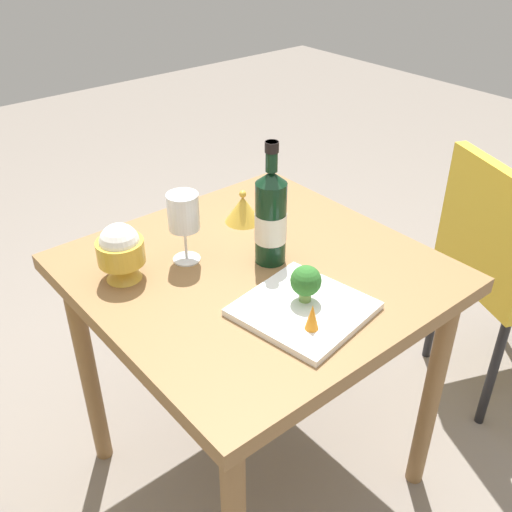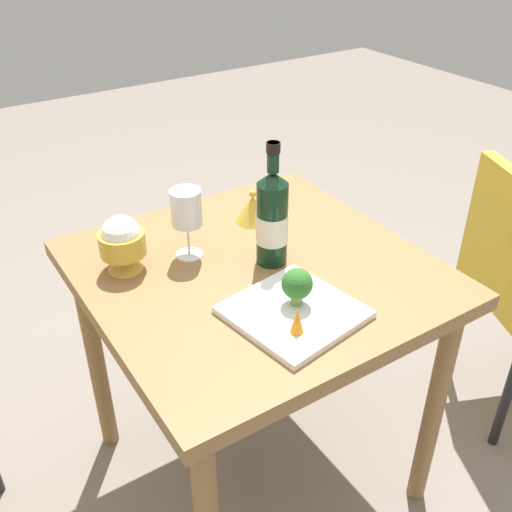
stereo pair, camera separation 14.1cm
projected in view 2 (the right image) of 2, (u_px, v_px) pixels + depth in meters
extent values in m
plane|color=gray|center=(256.00, 465.00, 1.82)|extent=(8.00, 8.00, 0.00)
cube|color=olive|center=(256.00, 273.00, 1.44)|extent=(0.80, 0.80, 0.04)
cylinder|color=olive|center=(434.00, 410.00, 1.55)|extent=(0.05, 0.05, 0.70)
cylinder|color=olive|center=(285.00, 286.00, 2.03)|extent=(0.05, 0.05, 0.70)
cylinder|color=olive|center=(96.00, 358.00, 1.72)|extent=(0.05, 0.05, 0.70)
cube|color=gold|center=(508.00, 243.00, 1.69)|extent=(0.38, 0.19, 0.40)
cylinder|color=black|center=(457.00, 324.00, 2.06)|extent=(0.03, 0.03, 0.43)
cylinder|color=black|center=(508.00, 394.00, 1.78)|extent=(0.03, 0.03, 0.43)
cylinder|color=black|center=(272.00, 224.00, 1.39)|extent=(0.07, 0.08, 0.21)
cone|color=black|center=(273.00, 178.00, 1.33)|extent=(0.07, 0.08, 0.03)
cylinder|color=black|center=(273.00, 157.00, 1.30)|extent=(0.03, 0.03, 0.07)
cylinder|color=black|center=(273.00, 148.00, 1.29)|extent=(0.03, 0.03, 0.02)
cylinder|color=silver|center=(272.00, 228.00, 1.40)|extent=(0.08, 0.08, 0.07)
cylinder|color=white|center=(190.00, 255.00, 1.47)|extent=(0.07, 0.07, 0.00)
cylinder|color=white|center=(188.00, 239.00, 1.44)|extent=(0.01, 0.01, 0.08)
cylinder|color=white|center=(186.00, 208.00, 1.40)|extent=(0.08, 0.08, 0.09)
cone|color=gold|center=(125.00, 261.00, 1.41)|extent=(0.08, 0.08, 0.04)
cylinder|color=gold|center=(122.00, 243.00, 1.38)|extent=(0.11, 0.11, 0.05)
sphere|color=white|center=(121.00, 235.00, 1.37)|extent=(0.09, 0.09, 0.09)
cone|color=gold|center=(253.00, 209.00, 1.60)|extent=(0.10, 0.10, 0.07)
sphere|color=gold|center=(253.00, 194.00, 1.58)|extent=(0.02, 0.02, 0.02)
cube|color=white|center=(294.00, 312.00, 1.26)|extent=(0.29, 0.29, 0.02)
cylinder|color=#729E4C|center=(296.00, 298.00, 1.27)|extent=(0.03, 0.03, 0.03)
sphere|color=#2D6B28|center=(297.00, 284.00, 1.25)|extent=(0.07, 0.07, 0.07)
cone|color=orange|center=(297.00, 320.00, 1.18)|extent=(0.03, 0.03, 0.06)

